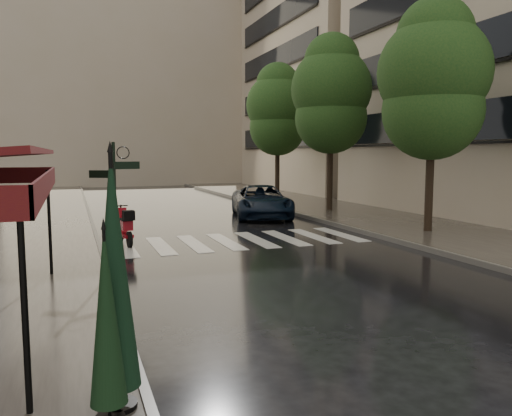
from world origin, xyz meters
TOP-DOWN VIEW (x-y plane):
  - ground at (0.00, 0.00)m, footprint 120.00×120.00m
  - sidewalk_near at (-4.50, 12.00)m, footprint 6.00×60.00m
  - sidewalk_far at (10.25, 12.00)m, footprint 5.50×60.00m
  - curb_near at (-1.45, 12.00)m, footprint 0.12×60.00m
  - curb_far at (7.45, 12.00)m, footprint 0.12×60.00m
  - crosswalk at (2.98, 6.00)m, footprint 7.85×3.20m
  - signpost at (-1.19, 3.00)m, footprint 1.17×0.29m
  - haussmann_near at (16.50, 9.00)m, footprint 8.00×15.00m
  - haussmann_far at (16.50, 26.00)m, footprint 8.00×16.00m
  - backdrop_building at (3.00, 38.00)m, footprint 22.00×6.00m
  - tree_near at (9.60, 5.00)m, footprint 3.80×3.80m
  - tree_mid at (9.50, 12.00)m, footprint 3.80×3.80m
  - tree_far at (9.70, 19.00)m, footprint 3.80×3.80m
  - scooter at (-0.64, 6.59)m, footprint 0.55×1.79m
  - parked_car at (5.79, 11.50)m, footprint 3.49×5.52m
  - parasol_front at (-1.77, -3.96)m, footprint 0.50×0.50m
  - parasol_back at (-1.87, -4.21)m, footprint 0.38×0.38m

SIDE VIEW (x-z plane):
  - ground at x=0.00m, z-range 0.00..0.00m
  - crosswalk at x=2.98m, z-range 0.00..0.01m
  - sidewalk_near at x=-4.50m, z-range 0.00..0.12m
  - sidewalk_far at x=10.25m, z-range 0.00..0.12m
  - curb_near at x=-1.45m, z-range -0.01..0.15m
  - curb_far at x=7.45m, z-range -0.01..0.15m
  - scooter at x=-0.64m, z-range -0.04..1.13m
  - parked_car at x=5.79m, z-range 0.00..1.42m
  - parasol_back at x=-1.87m, z-range 0.20..2.21m
  - parasol_front at x=-1.77m, z-range 0.22..3.01m
  - signpost at x=-1.19m, z-range 0.28..3.38m
  - tree_near at x=9.60m, z-range 1.33..9.31m
  - tree_far at x=9.70m, z-range 1.37..9.54m
  - tree_mid at x=9.50m, z-range 1.42..9.76m
  - haussmann_near at x=16.50m, z-range 0.00..18.00m
  - haussmann_far at x=16.50m, z-range 0.00..18.50m
  - backdrop_building at x=3.00m, z-range 0.00..20.00m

